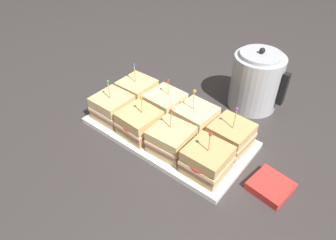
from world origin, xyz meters
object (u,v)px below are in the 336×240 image
(serving_platter, at_px, (168,132))
(sandwich_back_center_left, at_px, (165,105))
(sandwich_front_center_left, at_px, (139,123))
(sandwich_back_center_right, at_px, (195,119))
(kettle_steel, at_px, (256,81))
(napkin_stack, at_px, (270,187))
(sandwich_back_far_right, at_px, (231,135))
(sandwich_front_far_left, at_px, (113,107))
(sandwich_back_far_left, at_px, (137,91))
(sandwich_front_center_right, at_px, (171,139))
(sandwich_front_far_right, at_px, (207,160))

(serving_platter, bearing_deg, sandwich_back_center_left, 135.73)
(sandwich_front_center_left, distance_m, sandwich_back_center_right, 0.18)
(sandwich_front_center_left, xyz_separation_m, sandwich_back_center_left, (0.00, 0.13, -0.00))
(sandwich_back_center_right, height_order, kettle_steel, kettle_steel)
(kettle_steel, bearing_deg, napkin_stack, -56.28)
(sandwich_back_center_right, relative_size, napkin_stack, 1.37)
(serving_platter, height_order, sandwich_back_center_left, sandwich_back_center_left)
(serving_platter, distance_m, kettle_steel, 0.38)
(sandwich_front_center_left, bearing_deg, sandwich_back_far_right, 27.28)
(serving_platter, bearing_deg, napkin_stack, -0.61)
(sandwich_back_center_left, height_order, sandwich_back_far_right, sandwich_back_far_right)
(sandwich_front_far_left, height_order, kettle_steel, kettle_steel)
(serving_platter, distance_m, sandwich_back_far_left, 0.21)
(sandwich_front_center_left, height_order, sandwich_back_center_left, same)
(sandwich_front_far_left, distance_m, sandwich_front_center_right, 0.26)
(sandwich_front_center_left, distance_m, sandwich_front_center_right, 0.13)
(sandwich_back_center_right, distance_m, kettle_steel, 0.29)
(sandwich_front_center_left, height_order, sandwich_back_far_left, sandwich_back_far_left)
(serving_platter, bearing_deg, sandwich_front_far_right, -19.12)
(sandwich_back_far_right, bearing_deg, sandwich_back_far_left, -179.29)
(sandwich_front_center_right, distance_m, sandwich_front_far_right, 0.13)
(sandwich_back_center_right, bearing_deg, serving_platter, -136.76)
(sandwich_back_center_right, height_order, sandwich_back_far_right, sandwich_back_center_right)
(sandwich_back_far_left, xyz_separation_m, sandwich_back_far_right, (0.39, 0.00, -0.00))
(sandwich_front_center_left, relative_size, napkin_stack, 1.26)
(sandwich_back_far_left, relative_size, sandwich_back_center_right, 1.00)
(sandwich_front_center_left, xyz_separation_m, sandwich_back_far_right, (0.26, 0.13, -0.00))
(serving_platter, distance_m, sandwich_back_far_right, 0.21)
(sandwich_back_center_left, bearing_deg, sandwich_back_far_right, 1.00)
(sandwich_front_center_left, relative_size, sandwich_front_far_right, 0.97)
(sandwich_back_center_left, xyz_separation_m, napkin_stack, (0.43, -0.07, -0.05))
(sandwich_back_far_left, height_order, napkin_stack, sandwich_back_far_left)
(sandwich_back_far_right, xyz_separation_m, napkin_stack, (0.17, -0.07, -0.05))
(sandwich_front_far_right, height_order, napkin_stack, sandwich_front_far_right)
(sandwich_back_far_left, distance_m, sandwich_back_center_left, 0.13)
(sandwich_front_center_left, height_order, sandwich_front_center_right, sandwich_front_center_right)
(serving_platter, relative_size, sandwich_back_center_right, 3.44)
(serving_platter, distance_m, sandwich_front_far_right, 0.21)
(serving_platter, xyz_separation_m, sandwich_back_center_right, (0.07, 0.06, 0.05))
(serving_platter, height_order, sandwich_back_far_right, sandwich_back_far_right)
(sandwich_back_center_left, bearing_deg, sandwich_front_center_right, -44.53)
(kettle_steel, bearing_deg, sandwich_front_center_right, -101.19)
(serving_platter, bearing_deg, sandwich_back_center_right, 43.24)
(sandwich_front_far_left, bearing_deg, sandwich_back_center_left, 43.36)
(sandwich_back_center_left, distance_m, sandwich_back_far_right, 0.26)
(sandwich_back_far_left, bearing_deg, napkin_stack, -6.62)
(sandwich_back_far_right, xyz_separation_m, kettle_steel, (-0.05, 0.27, 0.05))
(sandwich_back_far_right, bearing_deg, sandwich_back_center_right, -178.25)
(serving_platter, xyz_separation_m, kettle_steel, (0.14, 0.33, 0.10))
(sandwich_front_center_left, relative_size, sandwich_front_center_right, 0.98)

